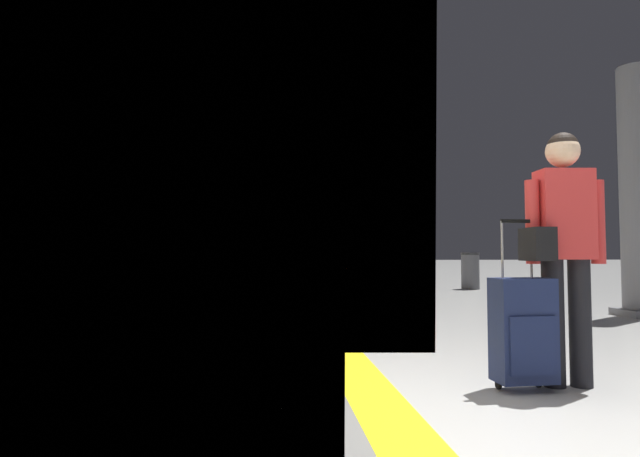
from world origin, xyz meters
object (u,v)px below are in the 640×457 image
high_speed_train (198,171)px  platform_pillar (636,196)px  passenger_near (348,252)px  passenger_mid (324,249)px  passenger_far (337,252)px  rolling_suitcase_foreground (523,330)px  suitcase_near (338,272)px  waste_bin (470,271)px  duffel_bag_far (328,274)px  duffel_bag_mid (335,277)px  traveller_foreground (563,238)px

high_speed_train → platform_pillar: bearing=-26.0°
passenger_near → passenger_mid: size_ratio=0.90×
high_speed_train → passenger_far: bearing=64.1°
rolling_suitcase_foreground → suitcase_near: size_ratio=1.11×
rolling_suitcase_foreground → platform_pillar: size_ratio=0.31×
waste_bin → platform_pillar: bearing=-86.9°
high_speed_train → suitcase_near: (3.44, 4.85, -2.16)m
high_speed_train → duffel_bag_far: size_ratio=80.51×
rolling_suitcase_foreground → passenger_mid: 12.81m
passenger_near → suitcase_near: passenger_near is taller
passenger_near → passenger_mid: (-0.64, 1.01, 0.12)m
passenger_near → duffel_bag_mid: bearing=112.6°
passenger_mid → duffel_bag_far: (0.34, 1.63, -0.88)m
waste_bin → high_speed_train: bearing=-161.8°
platform_pillar → rolling_suitcase_foreground: bearing=-135.6°
rolling_suitcase_foreground → duffel_bag_mid: 12.55m
passenger_near → duffel_bag_far: size_ratio=3.57×
duffel_bag_mid → passenger_near: bearing=-67.4°
passenger_mid → duffel_bag_far: size_ratio=3.95×
passenger_far → platform_pillar: platform_pillar is taller
duffel_bag_far → platform_pillar: (3.20, -10.90, 1.57)m
suitcase_near → passenger_mid: 1.39m
traveller_foreground → rolling_suitcase_foreground: traveller_foreground is taller
duffel_bag_mid → waste_bin: waste_bin is taller
passenger_far → waste_bin: 6.28m
suitcase_near → waste_bin: suitcase_near is taller
passenger_far → platform_pillar: 11.46m
suitcase_near → platform_pillar: size_ratio=0.28×
high_speed_train → duffel_bag_far: bearing=65.6°
passenger_near → waste_bin: size_ratio=1.73×
passenger_mid → passenger_far: 1.90m
suitcase_near → passenger_mid: size_ratio=0.59×
rolling_suitcase_foreground → passenger_mid: (0.04, 12.79, 0.63)m
traveller_foreground → duffel_bag_mid: 12.50m
high_speed_train → duffel_bag_mid: high_speed_train is taller
rolling_suitcase_foreground → duffel_bag_far: rolling_suitcase_foreground is taller
high_speed_train → rolling_suitcase_foreground: 7.73m
passenger_far → duffel_bag_far: passenger_far is taller
high_speed_train → passenger_mid: 6.94m
rolling_suitcase_foreground → suitcase_near: 11.63m
suitcase_near → rolling_suitcase_foreground: bearing=-91.8°
passenger_mid → platform_pillar: bearing=-69.1°
high_speed_train → duffel_bag_mid: 7.12m
traveller_foreground → duffel_bag_far: (0.05, 14.34, -0.85)m
passenger_near → platform_pillar: bearing=-70.7°
high_speed_train → rolling_suitcase_foreground: high_speed_train is taller
passenger_near → platform_pillar: platform_pillar is taller
passenger_near → rolling_suitcase_foreground: bearing=-93.3°
duffel_bag_far → suitcase_near: bearing=-90.4°
duffel_bag_far → waste_bin: (2.91, -5.55, 0.30)m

